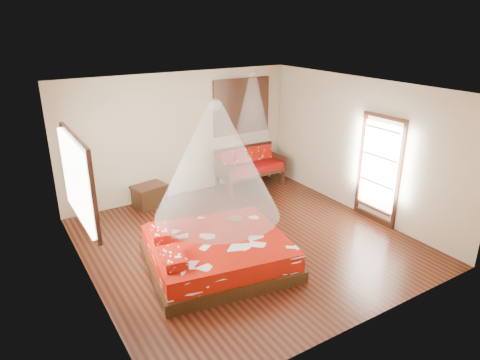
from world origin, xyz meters
name	(u,v)px	position (x,y,z in m)	size (l,w,h in m)	color
room	(246,170)	(0.00, 0.00, 1.40)	(5.54, 5.54, 2.84)	black
bed	(217,252)	(-0.85, -0.46, 0.25)	(2.55, 2.38, 0.65)	black
daybed	(249,165)	(1.60, 2.37, 0.52)	(1.64, 0.73, 0.94)	black
storage_chest	(150,195)	(-0.93, 2.45, 0.24)	(0.78, 0.64, 0.48)	black
shutter_panel	(242,106)	(1.60, 2.72, 1.90)	(1.52, 0.06, 1.32)	black
window_left	(80,179)	(-2.71, 0.20, 1.70)	(0.10, 1.74, 1.34)	black
glazed_door	(379,170)	(2.72, -0.60, 1.07)	(0.08, 1.02, 2.16)	black
wine_tray	(235,217)	(-0.23, -0.01, 0.55)	(0.24, 0.24, 0.20)	brown
mosquito_net_main	(216,160)	(-0.83, -0.46, 1.85)	(1.98, 1.98, 1.80)	white
mosquito_net_daybed	(252,105)	(1.60, 2.25, 2.00)	(0.83, 0.83, 1.50)	white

